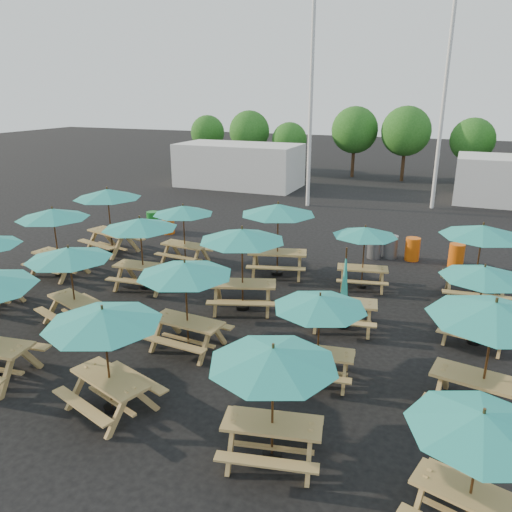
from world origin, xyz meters
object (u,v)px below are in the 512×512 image
at_px(picnic_unit_3, 108,197).
at_px(picnic_unit_5, 69,257).
at_px(waste_bin_3, 391,247).
at_px(picnic_unit_8, 103,321).
at_px(picnic_unit_2, 53,217).
at_px(picnic_unit_16, 482,428).
at_px(picnic_unit_17, 494,316).
at_px(waste_bin_4, 412,249).
at_px(waste_bin_2, 375,247).
at_px(picnic_unit_6, 140,227).
at_px(picnic_unit_12, 273,361).
at_px(picnic_unit_10, 242,239).
at_px(picnic_unit_7, 183,213).
at_px(picnic_unit_14, 344,295).
at_px(picnic_unit_15, 365,234).
at_px(waste_bin_5, 456,256).
at_px(picnic_unit_19, 482,234).
at_px(picnic_unit_11, 278,212).
at_px(picnic_unit_18, 484,276).
at_px(waste_bin_1, 168,224).
at_px(picnic_unit_13, 320,306).
at_px(picnic_unit_9, 185,273).
at_px(waste_bin_0, 153,221).

distance_m(picnic_unit_3, picnic_unit_5, 6.55).
bearing_deg(waste_bin_3, picnic_unit_8, -107.50).
height_order(picnic_unit_2, picnic_unit_16, picnic_unit_2).
distance_m(picnic_unit_17, waste_bin_4, 9.79).
height_order(picnic_unit_16, waste_bin_3, picnic_unit_16).
height_order(picnic_unit_2, waste_bin_2, picnic_unit_2).
xyz_separation_m(picnic_unit_6, picnic_unit_12, (6.65, -5.87, -0.15)).
height_order(picnic_unit_2, picnic_unit_10, picnic_unit_10).
distance_m(picnic_unit_7, picnic_unit_14, 7.37).
bearing_deg(picnic_unit_15, waste_bin_4, 59.23).
relative_size(picnic_unit_17, waste_bin_5, 3.28).
xyz_separation_m(picnic_unit_3, picnic_unit_19, (13.29, 0.17, -0.12)).
relative_size(picnic_unit_11, picnic_unit_18, 1.30).
distance_m(picnic_unit_8, picnic_unit_15, 9.17).
bearing_deg(picnic_unit_12, waste_bin_1, 116.68).
bearing_deg(picnic_unit_5, picnic_unit_12, -3.68).
height_order(picnic_unit_3, picnic_unit_19, picnic_unit_3).
xyz_separation_m(picnic_unit_16, picnic_unit_19, (0.13, 9.13, 0.33)).
bearing_deg(picnic_unit_7, picnic_unit_3, -176.36).
relative_size(picnic_unit_6, picnic_unit_7, 1.08).
bearing_deg(picnic_unit_2, waste_bin_1, 91.25).
distance_m(picnic_unit_14, picnic_unit_17, 4.56).
height_order(picnic_unit_18, picnic_unit_19, picnic_unit_19).
bearing_deg(waste_bin_3, picnic_unit_16, -77.22).
distance_m(picnic_unit_7, picnic_unit_15, 6.57).
xyz_separation_m(picnic_unit_3, waste_bin_1, (0.62, 3.20, -1.81)).
bearing_deg(picnic_unit_5, picnic_unit_18, 35.75).
bearing_deg(picnic_unit_15, picnic_unit_19, -8.45).
relative_size(waste_bin_2, waste_bin_3, 1.00).
bearing_deg(picnic_unit_14, picnic_unit_5, -168.82).
bearing_deg(picnic_unit_8, picnic_unit_3, 145.39).
height_order(picnic_unit_8, picnic_unit_11, picnic_unit_11).
bearing_deg(waste_bin_4, picnic_unit_13, -96.71).
height_order(picnic_unit_9, waste_bin_4, picnic_unit_9).
distance_m(picnic_unit_5, picnic_unit_10, 4.66).
distance_m(picnic_unit_7, picnic_unit_12, 10.84).
bearing_deg(waste_bin_2, picnic_unit_6, -137.15).
distance_m(picnic_unit_16, waste_bin_4, 12.68).
xyz_separation_m(picnic_unit_10, picnic_unit_19, (6.29, 3.19, -0.04)).
relative_size(picnic_unit_13, waste_bin_0, 2.66).
relative_size(picnic_unit_9, picnic_unit_10, 0.78).
bearing_deg(waste_bin_1, picnic_unit_9, -55.68).
height_order(picnic_unit_3, picnic_unit_5, picnic_unit_3).
bearing_deg(waste_bin_5, picnic_unit_9, -123.66).
bearing_deg(waste_bin_0, picnic_unit_13, -41.68).
relative_size(picnic_unit_7, waste_bin_0, 2.74).
height_order(picnic_unit_14, picnic_unit_16, picnic_unit_14).
bearing_deg(picnic_unit_13, picnic_unit_15, 83.07).
height_order(picnic_unit_15, waste_bin_3, picnic_unit_15).
xyz_separation_m(picnic_unit_16, picnic_unit_18, (0.15, 6.23, 0.04)).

